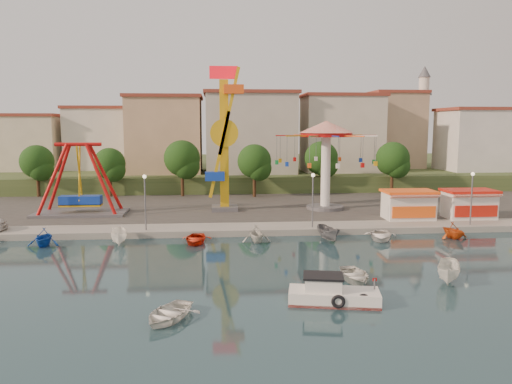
{
  "coord_description": "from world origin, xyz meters",
  "views": [
    {
      "loc": [
        -1.34,
        -34.12,
        10.44
      ],
      "look_at": [
        2.57,
        14.0,
        4.0
      ],
      "focal_mm": 35.0,
      "sensor_mm": 36.0,
      "label": 1
    }
  ],
  "objects": [
    {
      "name": "moored_boat_3",
      "position": [
        -3.23,
        9.8,
        0.39
      ],
      "size": [
        3.04,
        4.01,
        0.78
      ],
      "primitive_type": "imported",
      "rotation": [
        0.0,
        0.0,
        -0.09
      ],
      "color": "red",
      "rests_on": "ground"
    },
    {
      "name": "minaret",
      "position": [
        36.0,
        54.0,
        12.55
      ],
      "size": [
        2.8,
        2.8,
        18.0
      ],
      "color": "silver",
      "rests_on": "hill_terrace"
    },
    {
      "name": "lamp_post_3",
      "position": [
        24.0,
        13.0,
        3.1
      ],
      "size": [
        0.14,
        0.14,
        5.0
      ],
      "primitive_type": "cylinder",
      "color": "#59595E",
      "rests_on": "quay_deck"
    },
    {
      "name": "booth_left",
      "position": [
        18.97,
        16.49,
        2.16
      ],
      "size": [
        5.4,
        3.78,
        3.08
      ],
      "color": "white",
      "rests_on": "quay_deck"
    },
    {
      "name": "moored_boat_2",
      "position": [
        -9.9,
        9.8,
        0.71
      ],
      "size": [
        1.93,
        3.82,
        1.41
      ],
      "primitive_type": "imported",
      "rotation": [
        0.0,
        0.0,
        0.16
      ],
      "color": "white",
      "rests_on": "ground"
    },
    {
      "name": "moored_boat_4",
      "position": [
        2.25,
        9.8,
        0.79
      ],
      "size": [
        2.83,
        3.2,
        1.57
      ],
      "primitive_type": "imported",
      "rotation": [
        0.0,
        0.0,
        0.09
      ],
      "color": "beige",
      "rests_on": "ground"
    },
    {
      "name": "moored_boat_6",
      "position": [
        13.75,
        9.8,
        0.43
      ],
      "size": [
        4.08,
        4.84,
        0.86
      ],
      "primitive_type": "imported",
      "rotation": [
        0.0,
        0.0,
        -0.31
      ],
      "color": "white",
      "rests_on": "ground"
    },
    {
      "name": "tree_1",
      "position": [
        -16.0,
        36.24,
        5.2
      ],
      "size": [
        4.35,
        4.35,
        6.8
      ],
      "color": "#382314",
      "rests_on": "quay_deck"
    },
    {
      "name": "lamp_post_1",
      "position": [
        -8.0,
        13.0,
        3.1
      ],
      "size": [
        0.14,
        0.14,
        5.0
      ],
      "primitive_type": "cylinder",
      "color": "#59595E",
      "rests_on": "quay_deck"
    },
    {
      "name": "asphalt_pad",
      "position": [
        0.0,
        30.0,
        0.6
      ],
      "size": [
        90.0,
        28.0,
        0.01
      ],
      "primitive_type": "cube",
      "color": "#4C4944",
      "rests_on": "quay_deck"
    },
    {
      "name": "building_0",
      "position": [
        -33.37,
        46.06,
        8.93
      ],
      "size": [
        9.26,
        9.53,
        11.87
      ],
      "primitive_type": "cube",
      "color": "beige",
      "rests_on": "hill_terrace"
    },
    {
      "name": "moored_boat_5",
      "position": [
        8.88,
        9.8,
        0.69
      ],
      "size": [
        2.13,
        3.8,
        1.39
      ],
      "primitive_type": "imported",
      "rotation": [
        0.0,
        0.0,
        0.23
      ],
      "color": "slate",
      "rests_on": "ground"
    },
    {
      "name": "tree_4",
      "position": [
        14.0,
        37.35,
        5.75
      ],
      "size": [
        4.86,
        4.86,
        7.6
      ],
      "color": "#382314",
      "rests_on": "quay_deck"
    },
    {
      "name": "booth_mid",
      "position": [
        25.63,
        16.49,
        2.16
      ],
      "size": [
        5.4,
        3.78,
        3.08
      ],
      "color": "white",
      "rests_on": "quay_deck"
    },
    {
      "name": "rowboat_a",
      "position": [
        7.96,
        -1.99,
        0.39
      ],
      "size": [
        2.8,
        3.83,
        0.77
      ],
      "primitive_type": "imported",
      "rotation": [
        0.0,
        0.0,
        0.04
      ],
      "color": "silver",
      "rests_on": "ground"
    },
    {
      "name": "wave_swinger",
      "position": [
        11.56,
        23.46,
        8.2
      ],
      "size": [
        11.6,
        11.6,
        10.4
      ],
      "color": "#59595E",
      "rests_on": "quay_deck"
    },
    {
      "name": "tree_2",
      "position": [
        -6.0,
        35.81,
        5.92
      ],
      "size": [
        5.02,
        5.02,
        7.85
      ],
      "color": "#382314",
      "rests_on": "quay_deck"
    },
    {
      "name": "cabin_motorboat",
      "position": [
        5.42,
        -6.17,
        0.5
      ],
      "size": [
        5.6,
        2.98,
        1.87
      ],
      "rotation": [
        0.0,
        0.0,
        -0.19
      ],
      "color": "white",
      "rests_on": "ground"
    },
    {
      "name": "tree_5",
      "position": [
        24.0,
        35.54,
        5.71
      ],
      "size": [
        4.83,
        4.83,
        7.54
      ],
      "color": "#382314",
      "rests_on": "quay_deck"
    },
    {
      "name": "building_4",
      "position": [
        19.07,
        52.2,
        7.62
      ],
      "size": [
        10.75,
        9.23,
        9.24
      ],
      "primitive_type": "cube",
      "color": "beige",
      "rests_on": "hill_terrace"
    },
    {
      "name": "moored_boat_7",
      "position": [
        20.7,
        9.8,
        0.77
      ],
      "size": [
        3.15,
        3.45,
        1.55
      ],
      "primitive_type": "imported",
      "rotation": [
        0.0,
        0.0,
        0.24
      ],
      "color": "#CA4711",
      "rests_on": "ground"
    },
    {
      "name": "building_3",
      "position": [
        5.6,
        48.8,
        7.6
      ],
      "size": [
        12.59,
        10.5,
        9.2
      ],
      "primitive_type": "cube",
      "color": "beige",
      "rests_on": "hill_terrace"
    },
    {
      "name": "building_6",
      "position": [
        44.15,
        48.77,
        9.18
      ],
      "size": [
        8.23,
        8.98,
        12.36
      ],
      "primitive_type": "cube",
      "color": "silver",
      "rests_on": "hill_terrace"
    },
    {
      "name": "rowboat_b",
      "position": [
        -4.0,
        -8.01,
        0.39
      ],
      "size": [
        4.01,
        4.51,
        0.77
      ],
      "primitive_type": "imported",
      "rotation": [
        0.0,
        0.0,
        -0.45
      ],
      "color": "white",
      "rests_on": "ground"
    },
    {
      "name": "kamikaze_tower",
      "position": [
        -0.22,
        23.36,
        8.6
      ],
      "size": [
        3.81,
        3.1,
        16.5
      ],
      "color": "#59595E",
      "rests_on": "quay_deck"
    },
    {
      "name": "lamp_post_2",
      "position": [
        8.0,
        13.0,
        3.1
      ],
      "size": [
        0.14,
        0.14,
        5.0
      ],
      "primitive_type": "cylinder",
      "color": "#59595E",
      "rests_on": "quay_deck"
    },
    {
      "name": "hill_terrace",
      "position": [
        0.0,
        67.0,
        1.5
      ],
      "size": [
        200.0,
        60.0,
        3.0
      ],
      "primitive_type": "cube",
      "color": "#384C26",
      "rests_on": "ground"
    },
    {
      "name": "building_2",
      "position": [
        -8.19,
        51.96,
        8.62
      ],
      "size": [
        11.95,
        9.28,
        11.23
      ],
      "primitive_type": "cube",
      "color": "tan",
      "rests_on": "hill_terrace"
    },
    {
      "name": "ground",
      "position": [
        0.0,
        0.0,
        0.0
      ],
      "size": [
        200.0,
        200.0,
        0.0
      ],
      "primitive_type": "plane",
      "color": "#15313C",
      "rests_on": "ground"
    },
    {
      "name": "building_1",
      "position": [
        -21.33,
        51.38,
        7.32
      ],
      "size": [
        12.33,
        9.01,
        8.63
      ],
      "primitive_type": "cube",
      "color": "silver",
      "rests_on": "hill_terrace"
    },
    {
      "name": "skiff",
      "position": [
        14.13,
        -3.01,
        0.73
      ],
      "size": [
        3.03,
        3.99,
        1.46
      ],
      "primitive_type": "imported",
      "rotation": [
        0.0,
        0.0,
        -0.49
      ],
      "color": "white",
      "rests_on": "ground"
    },
    {
      "name": "tree_3",
      "position": [
        4.0,
        34.36,
        5.55
      ],
      "size": [
        4.68,
        4.68,
        7.32
      ],
      "color": "#382314",
      "rests_on": "quay_deck"
    },
    {
      "name": "quay_deck",
      "position": [
        0.0,
        62.0,
        0.3
      ],
      "size": [
        200.0,
        100.0,
        0.6
      ],
      "primitive_type": "cube",
      "color": "#9E998E",
      "rests_on": "ground"
    },
    {
      "name": "building_5",
      "position": [
        32.37,
        50.33,
        8.61
      ],
      "size": [
        12.77,
        10.96,
        11.21
      ],
      "primitive_type": "cube",
      "color": "tan",
      "rests_on": "hill_terrace"
    },
    {
      "name": "moored_boat_1",
      "position": [
        -16.38,
        9.8,
        0.8
      ],
      "size": [
        2.71,
        3.12,
        1.6
      ],
      "primitive_type": "imported",
      "rotation": [
        0.0,
        0.0,
        0.03
      ],
      "color": "#1449B3",
      "rests_on": "ground"
    },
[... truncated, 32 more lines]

